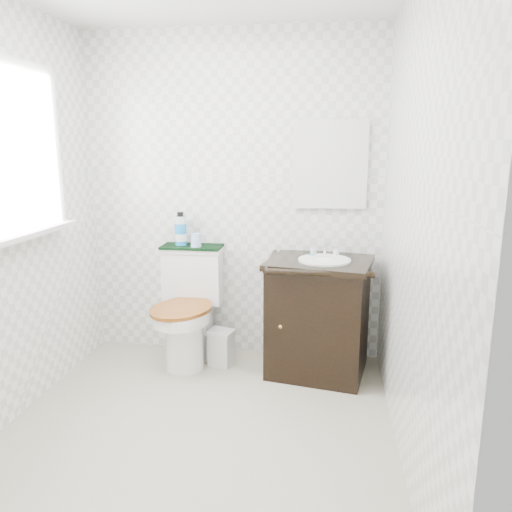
% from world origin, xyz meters
% --- Properties ---
extents(floor, '(2.40, 2.40, 0.00)m').
position_xyz_m(floor, '(0.00, 0.00, 0.00)').
color(floor, beige).
rests_on(floor, ground).
extents(wall_back, '(2.40, 0.00, 2.40)m').
position_xyz_m(wall_back, '(0.00, 1.20, 1.20)').
color(wall_back, white).
rests_on(wall_back, ground).
extents(wall_front, '(2.40, 0.00, 2.40)m').
position_xyz_m(wall_front, '(0.00, -1.20, 1.20)').
color(wall_front, white).
rests_on(wall_front, ground).
extents(wall_right, '(0.00, 2.40, 2.40)m').
position_xyz_m(wall_right, '(1.10, 0.00, 1.20)').
color(wall_right, white).
rests_on(wall_right, ground).
extents(window, '(0.02, 0.70, 0.90)m').
position_xyz_m(window, '(-1.07, 0.25, 1.55)').
color(window, white).
rests_on(window, wall_left).
extents(mirror, '(0.50, 0.02, 0.60)m').
position_xyz_m(mirror, '(0.70, 1.18, 1.45)').
color(mirror, silver).
rests_on(mirror, wall_back).
extents(toilet, '(0.50, 0.68, 0.84)m').
position_xyz_m(toilet, '(-0.30, 0.97, 0.37)').
color(toilet, white).
rests_on(toilet, floor).
extents(vanity, '(0.78, 0.70, 0.92)m').
position_xyz_m(vanity, '(0.65, 0.90, 0.43)').
color(vanity, black).
rests_on(vanity, floor).
extents(trash_bin, '(0.22, 0.19, 0.27)m').
position_xyz_m(trash_bin, '(-0.05, 0.91, 0.14)').
color(trash_bin, silver).
rests_on(trash_bin, floor).
extents(towel, '(0.45, 0.22, 0.02)m').
position_xyz_m(towel, '(-0.30, 1.09, 0.85)').
color(towel, black).
rests_on(towel, toilet).
extents(mouthwash_bottle, '(0.09, 0.09, 0.25)m').
position_xyz_m(mouthwash_bottle, '(-0.38, 1.10, 0.97)').
color(mouthwash_bottle, '#1677BF').
rests_on(mouthwash_bottle, towel).
extents(cup, '(0.08, 0.08, 0.10)m').
position_xyz_m(cup, '(-0.26, 1.05, 0.90)').
color(cup, '#94B8F2').
rests_on(cup, towel).
extents(soap_bar, '(0.07, 0.05, 0.02)m').
position_xyz_m(soap_bar, '(0.59, 0.99, 0.83)').
color(soap_bar, '#186F74').
rests_on(soap_bar, vanity).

